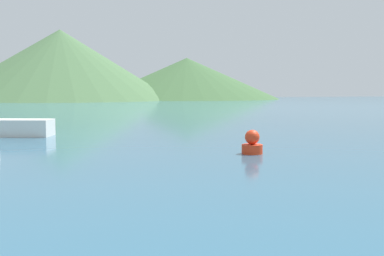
% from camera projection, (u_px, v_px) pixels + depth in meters
% --- Properties ---
extents(buoy_marker, '(0.72, 0.72, 0.83)m').
position_uv_depth(buoy_marker, '(252.00, 144.00, 16.53)').
color(buoy_marker, red).
rests_on(buoy_marker, ground_plane).
extents(hill_central, '(47.75, 47.75, 14.60)m').
position_uv_depth(hill_central, '(60.00, 65.00, 100.25)').
color(hill_central, '#476B42').
rests_on(hill_central, ground_plane).
extents(hill_east, '(42.35, 42.35, 9.38)m').
position_uv_depth(hill_east, '(187.00, 78.00, 110.49)').
color(hill_east, '#3D6038').
rests_on(hill_east, ground_plane).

